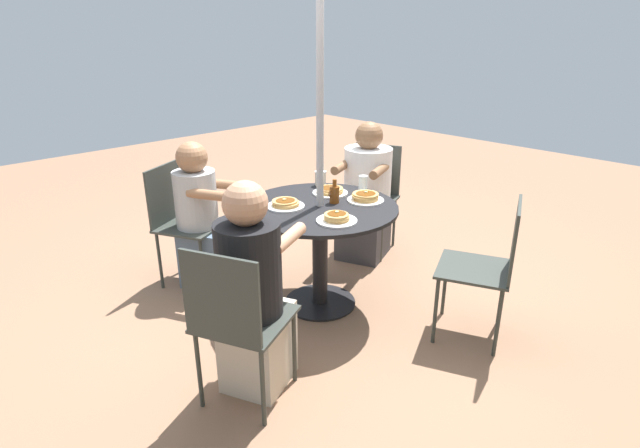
# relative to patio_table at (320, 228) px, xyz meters

# --- Properties ---
(ground_plane) EXTENTS (12.00, 12.00, 0.00)m
(ground_plane) POSITION_rel_patio_table_xyz_m (0.00, 0.00, -0.59)
(ground_plane) COLOR #8C664C
(patio_table) EXTENTS (1.06, 1.06, 0.75)m
(patio_table) POSITION_rel_patio_table_xyz_m (0.00, 0.00, 0.00)
(patio_table) COLOR black
(patio_table) RESTS_ON ground
(umbrella_pole) EXTENTS (0.05, 0.05, 2.23)m
(umbrella_pole) POSITION_rel_patio_table_xyz_m (0.00, 0.00, 0.53)
(umbrella_pole) COLOR #ADADB2
(umbrella_pole) RESTS_ON ground
(patio_chair_north) EXTENTS (0.57, 0.57, 0.92)m
(patio_chair_north) POSITION_rel_patio_table_xyz_m (-0.45, 1.02, -0.05)
(patio_chair_north) COLOR #333833
(patio_chair_north) RESTS_ON ground
(patio_chair_east) EXTENTS (0.56, 0.56, 0.92)m
(patio_chair_east) POSITION_rel_patio_table_xyz_m (-1.04, -0.41, -0.05)
(patio_chair_east) COLOR #333833
(patio_chair_east) RESTS_ON ground
(diner_east) EXTENTS (0.60, 0.54, 1.16)m
(diner_east) POSITION_rel_patio_table_xyz_m (-0.88, -0.34, -0.07)
(diner_east) COLOR #3D3D42
(diner_east) RESTS_ON ground
(patio_chair_south) EXTENTS (0.58, 0.58, 0.92)m
(patio_chair_south) POSITION_rel_patio_table_xyz_m (0.50, -1.00, -0.05)
(patio_chair_south) COLOR #333833
(patio_chair_south) RESTS_ON ground
(diner_south) EXTENTS (0.47, 0.53, 1.12)m
(diner_south) POSITION_rel_patio_table_xyz_m (0.42, -0.85, -0.06)
(diner_south) COLOR slate
(diner_south) RESTS_ON ground
(patio_chair_west) EXTENTS (0.57, 0.57, 0.92)m
(patio_chair_west) POSITION_rel_patio_table_xyz_m (1.02, 0.46, -0.05)
(patio_chair_west) COLOR #333833
(patio_chair_west) RESTS_ON ground
(diner_west) EXTENTS (0.56, 0.49, 1.19)m
(diner_west) POSITION_rel_patio_table_xyz_m (0.86, 0.39, -0.03)
(diner_west) COLOR beige
(diner_west) RESTS_ON ground
(pancake_plate_a) EXTENTS (0.25, 0.25, 0.06)m
(pancake_plate_a) POSITION_rel_patio_table_xyz_m (0.18, -0.14, 0.19)
(pancake_plate_a) COLOR white
(pancake_plate_a) RESTS_ON patio_table
(pancake_plate_b) EXTENTS (0.25, 0.25, 0.06)m
(pancake_plate_b) POSITION_rel_patio_table_xyz_m (-0.23, -0.13, 0.19)
(pancake_plate_b) COLOR white
(pancake_plate_b) RESTS_ON patio_table
(pancake_plate_c) EXTENTS (0.25, 0.25, 0.07)m
(pancake_plate_c) POSITION_rel_patio_table_xyz_m (-0.29, 0.15, 0.19)
(pancake_plate_c) COLOR white
(pancake_plate_c) RESTS_ON patio_table
(pancake_plate_d) EXTENTS (0.25, 0.25, 0.06)m
(pancake_plate_d) POSITION_rel_patio_table_xyz_m (0.13, 0.29, 0.19)
(pancake_plate_d) COLOR white
(pancake_plate_d) RESTS_ON patio_table
(syrup_bottle) EXTENTS (0.09, 0.07, 0.16)m
(syrup_bottle) POSITION_rel_patio_table_xyz_m (-0.11, 0.02, 0.23)
(syrup_bottle) COLOR brown
(syrup_bottle) RESTS_ON patio_table
(coffee_cup) EXTENTS (0.09, 0.09, 0.11)m
(coffee_cup) POSITION_rel_patio_table_xyz_m (-0.33, -0.33, 0.22)
(coffee_cup) COLOR beige
(coffee_cup) RESTS_ON patio_table
(drinking_glass_a) EXTENTS (0.06, 0.06, 0.13)m
(drinking_glass_a) POSITION_rel_patio_table_xyz_m (-0.42, 0.02, 0.23)
(drinking_glass_a) COLOR silver
(drinking_glass_a) RESTS_ON patio_table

